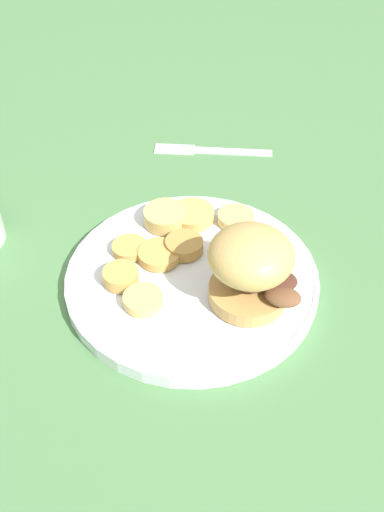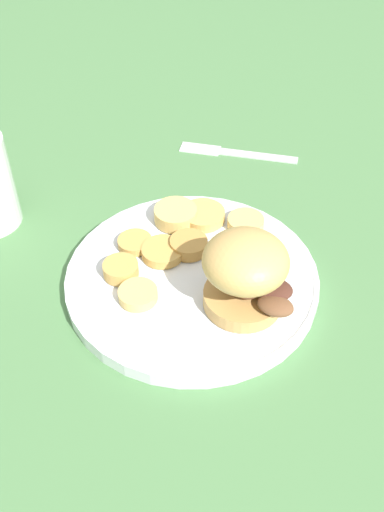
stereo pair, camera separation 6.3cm
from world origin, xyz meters
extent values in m
plane|color=#4C7A47|center=(0.00, 0.00, 0.00)|extent=(4.00, 4.00, 0.00)
cylinder|color=white|center=(0.00, 0.00, 0.01)|extent=(0.27, 0.27, 0.02)
torus|color=white|center=(0.00, 0.00, 0.01)|extent=(0.27, 0.27, 0.01)
cylinder|color=tan|center=(0.07, 0.01, 0.03)|extent=(0.08, 0.08, 0.02)
ellipsoid|color=brown|center=(0.10, 0.02, 0.04)|extent=(0.04, 0.04, 0.01)
ellipsoid|color=#4C281E|center=(0.09, 0.03, 0.04)|extent=(0.05, 0.05, 0.01)
ellipsoid|color=#563323|center=(0.06, 0.03, 0.04)|extent=(0.05, 0.03, 0.02)
ellipsoid|color=#4C281E|center=(0.04, 0.04, 0.04)|extent=(0.05, 0.05, 0.02)
ellipsoid|color=#4C281E|center=(0.06, 0.02, 0.04)|extent=(0.05, 0.06, 0.01)
ellipsoid|color=brown|center=(0.06, 0.01, 0.04)|extent=(0.04, 0.03, 0.02)
ellipsoid|color=#563323|center=(0.06, 0.02, 0.04)|extent=(0.04, 0.05, 0.02)
ellipsoid|color=tan|center=(0.07, 0.01, 0.08)|extent=(0.08, 0.08, 0.05)
cylinder|color=#DBB766|center=(-0.08, 0.04, 0.03)|extent=(0.05, 0.05, 0.02)
cylinder|color=#BC8942|center=(-0.03, 0.02, 0.02)|extent=(0.04, 0.04, 0.01)
cylinder|color=tan|center=(-0.05, -0.06, 0.02)|extent=(0.04, 0.04, 0.01)
cylinder|color=tan|center=(-0.07, -0.02, 0.02)|extent=(0.04, 0.04, 0.01)
cylinder|color=#DBB766|center=(-0.01, -0.07, 0.02)|extent=(0.04, 0.04, 0.01)
cylinder|color=#DBB766|center=(-0.02, 0.10, 0.02)|extent=(0.04, 0.04, 0.01)
cylinder|color=tan|center=(-0.06, 0.07, 0.02)|extent=(0.05, 0.05, 0.01)
cylinder|color=tan|center=(-0.04, -0.01, 0.02)|extent=(0.05, 0.05, 0.01)
cube|color=silver|center=(-0.13, 0.23, 0.00)|extent=(0.10, 0.08, 0.00)
cube|color=silver|center=(-0.20, 0.18, 0.00)|extent=(0.06, 0.05, 0.00)
camera|label=1|loc=(0.31, -0.34, 0.47)|focal=42.00mm
camera|label=2|loc=(0.35, -0.29, 0.47)|focal=42.00mm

